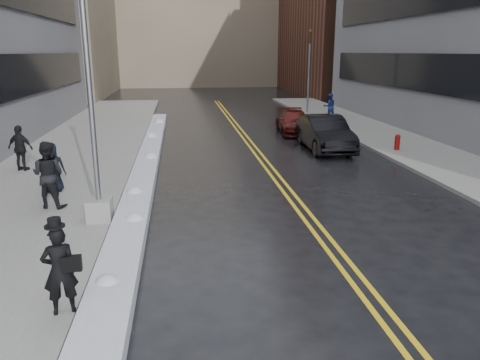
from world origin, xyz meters
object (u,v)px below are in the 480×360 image
object	(u,v)px
lamppost	(93,134)
fire_hydrant	(397,141)
car_black	(325,133)
car_maroon	(294,122)
pedestrian_c	(53,168)
pedestrian_fedora	(60,271)
pedestrian_b	(48,175)
pedestrian_d	(21,148)
traffic_signal	(309,68)
pedestrian_east	(330,107)

from	to	relation	value
lamppost	fire_hydrant	world-z (taller)	lamppost
car_black	car_maroon	bearing A→B (deg)	93.70
pedestrian_c	lamppost	bearing A→B (deg)	117.53
pedestrian_fedora	lamppost	bearing A→B (deg)	-105.98
pedestrian_b	pedestrian_c	size ratio (longest dim) A/B	1.23
pedestrian_b	car_black	world-z (taller)	pedestrian_b
pedestrian_b	pedestrian_fedora	bearing A→B (deg)	122.20
lamppost	car_black	distance (m)	12.92
car_black	car_maroon	xyz separation A→B (m)	(-0.26, 5.02, -0.18)
pedestrian_d	car_black	world-z (taller)	pedestrian_d
traffic_signal	pedestrian_d	size ratio (longest dim) A/B	3.42
pedestrian_fedora	car_black	world-z (taller)	pedestrian_fedora
pedestrian_fedora	pedestrian_c	bearing A→B (deg)	-92.57
car_maroon	fire_hydrant	bearing A→B (deg)	-55.76
fire_hydrant	pedestrian_d	distance (m)	16.27
pedestrian_fedora	pedestrian_c	world-z (taller)	same
pedestrian_d	car_maroon	size ratio (longest dim) A/B	0.40
traffic_signal	pedestrian_east	size ratio (longest dim) A/B	3.45
fire_hydrant	pedestrian_b	xyz separation A→B (m)	(-13.91, -6.64, 0.59)
traffic_signal	pedestrian_east	bearing A→B (deg)	-82.98
fire_hydrant	pedestrian_fedora	world-z (taller)	pedestrian_fedora
lamppost	fire_hydrant	xyz separation A→B (m)	(12.30, 8.00, -1.98)
traffic_signal	pedestrian_d	bearing A→B (deg)	-134.54
fire_hydrant	lamppost	bearing A→B (deg)	-146.96
lamppost	pedestrian_east	world-z (taller)	lamppost
fire_hydrant	pedestrian_c	world-z (taller)	pedestrian_c
lamppost	fire_hydrant	distance (m)	14.81
pedestrian_fedora	pedestrian_east	xyz separation A→B (m)	(12.17, 22.90, 0.07)
pedestrian_b	pedestrian_d	xyz separation A→B (m)	(-2.24, 4.74, -0.11)
pedestrian_c	pedestrian_east	bearing A→B (deg)	-138.07
lamppost	pedestrian_b	bearing A→B (deg)	139.94
pedestrian_east	car_maroon	bearing A→B (deg)	49.96
traffic_signal	car_black	world-z (taller)	traffic_signal
car_black	pedestrian_east	bearing A→B (deg)	71.62
fire_hydrant	pedestrian_fedora	xyz separation A→B (m)	(-12.20, -12.72, 0.40)
pedestrian_east	pedestrian_c	bearing A→B (deg)	46.58
traffic_signal	lamppost	bearing A→B (deg)	-118.21
lamppost	pedestrian_east	xyz separation A→B (m)	(12.27, 18.18, -1.51)
fire_hydrant	car_maroon	distance (m)	6.96
fire_hydrant	car_maroon	bearing A→B (deg)	119.82
traffic_signal	pedestrian_b	size ratio (longest dim) A/B	3.03
traffic_signal	pedestrian_fedora	bearing A→B (deg)	-113.65
lamppost	pedestrian_fedora	size ratio (longest dim) A/B	4.75
fire_hydrant	traffic_signal	xyz separation A→B (m)	(-0.50, 14.00, 2.85)
fire_hydrant	pedestrian_c	size ratio (longest dim) A/B	0.45
fire_hydrant	car_black	bearing A→B (deg)	162.32
pedestrian_b	car_maroon	bearing A→B (deg)	-113.04
fire_hydrant	pedestrian_fedora	bearing A→B (deg)	-133.80
pedestrian_east	fire_hydrant	bearing A→B (deg)	89.81
fire_hydrant	pedestrian_d	xyz separation A→B (m)	(-16.15, -1.90, 0.48)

